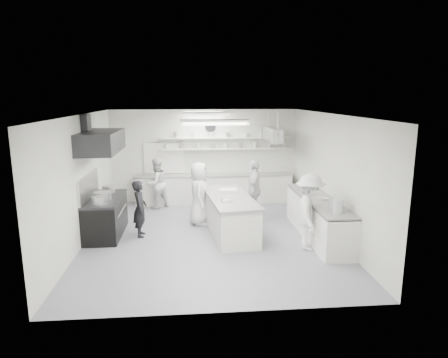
{
  "coord_description": "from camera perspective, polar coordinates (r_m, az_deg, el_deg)",
  "views": [
    {
      "loc": [
        -0.48,
        -9.27,
        3.43
      ],
      "look_at": [
        0.39,
        0.6,
        1.33
      ],
      "focal_mm": 31.67,
      "sensor_mm": 36.0,
      "label": 1
    }
  ],
  "objects": [
    {
      "name": "bowl_right",
      "position": [
        9.86,
        14.0,
        -2.86
      ],
      "size": [
        0.32,
        0.32,
        0.07
      ],
      "primitive_type": "imported",
      "rotation": [
        0.0,
        0.0,
        0.25
      ],
      "color": "white",
      "rests_on": "right_counter"
    },
    {
      "name": "pot_rack",
      "position": [
        11.98,
        6.99,
        6.45
      ],
      "size": [
        0.3,
        1.6,
        0.4
      ],
      "primitive_type": "cube",
      "color": "#BABABA",
      "rests_on": "ceiling"
    },
    {
      "name": "stove_pot",
      "position": [
        9.99,
        -17.13,
        -2.49
      ],
      "size": [
        0.42,
        0.42,
        0.24
      ],
      "primitive_type": "cylinder",
      "color": "#BABABA",
      "rests_on": "stove"
    },
    {
      "name": "floor",
      "position": [
        9.9,
        -1.95,
        -8.4
      ],
      "size": [
        6.0,
        7.0,
        0.02
      ],
      "primitive_type": "cube",
      "color": "#918F9B",
      "rests_on": "ground"
    },
    {
      "name": "shelf_lower",
      "position": [
        12.8,
        0.31,
        4.41
      ],
      "size": [
        4.2,
        0.26,
        0.04
      ],
      "primitive_type": "cube",
      "color": "white",
      "rests_on": "wall_back"
    },
    {
      "name": "cook_island_right",
      "position": [
        11.17,
        4.38,
        -1.48
      ],
      "size": [
        0.67,
        1.06,
        1.69
      ],
      "primitive_type": "imported",
      "rotation": [
        0.0,
        0.0,
        -1.85
      ],
      "color": "white",
      "rests_on": "floor"
    },
    {
      "name": "light_fixture_front",
      "position": [
        7.5,
        -1.36,
        8.19
      ],
      "size": [
        1.3,
        0.25,
        0.1
      ],
      "primitive_type": "cube",
      "color": "white",
      "rests_on": "ceiling"
    },
    {
      "name": "light_fixture_rear",
      "position": [
        11.09,
        -2.57,
        9.4
      ],
      "size": [
        1.3,
        0.25,
        0.1
      ],
      "primitive_type": "cube",
      "color": "white",
      "rests_on": "ceiling"
    },
    {
      "name": "wall_right",
      "position": [
        10.08,
        15.27,
        0.49
      ],
      "size": [
        0.04,
        7.0,
        3.0
      ],
      "primitive_type": "cube",
      "color": "silver",
      "rests_on": "floor"
    },
    {
      "name": "pass_through_window",
      "position": [
        12.93,
        -8.61,
        3.0
      ],
      "size": [
        1.3,
        0.04,
        1.0
      ],
      "primitive_type": "cube",
      "color": "black",
      "rests_on": "wall_back"
    },
    {
      "name": "exhaust_hood",
      "position": [
        9.96,
        -17.36,
        5.18
      ],
      "size": [
        0.85,
        2.0,
        0.5
      ],
      "primitive_type": "cube",
      "color": "#28282B",
      "rests_on": "wall_left"
    },
    {
      "name": "prep_island",
      "position": [
        9.97,
        0.84,
        -5.36
      ],
      "size": [
        1.22,
        2.6,
        0.93
      ],
      "primitive_type": "cube",
      "rotation": [
        0.0,
        0.0,
        0.12
      ],
      "color": "white",
      "rests_on": "floor"
    },
    {
      "name": "ceiling",
      "position": [
        9.29,
        -2.08,
        9.35
      ],
      "size": [
        6.0,
        7.0,
        0.02
      ],
      "primitive_type": "cube",
      "color": "white",
      "rests_on": "wall_back"
    },
    {
      "name": "wall_clock",
      "position": [
        12.78,
        -1.97,
        7.54
      ],
      "size": [
        0.32,
        0.05,
        0.32
      ],
      "primitive_type": "cylinder",
      "rotation": [
        1.57,
        0.0,
        0.0
      ],
      "color": "white",
      "rests_on": "wall_back"
    },
    {
      "name": "bowl_island_a",
      "position": [
        9.4,
        0.35,
        -3.28
      ],
      "size": [
        0.34,
        0.34,
        0.07
      ],
      "primitive_type": "imported",
      "rotation": [
        0.0,
        0.0,
        -0.22
      ],
      "color": "#BABABA",
      "rests_on": "prep_island"
    },
    {
      "name": "stove",
      "position": [
        10.34,
        -16.7,
        -5.33
      ],
      "size": [
        0.8,
        1.8,
        0.9
      ],
      "primitive_type": "cube",
      "color": "black",
      "rests_on": "floor"
    },
    {
      "name": "cook_island_left",
      "position": [
        10.65,
        -3.62,
        -2.11
      ],
      "size": [
        0.58,
        0.86,
        1.7
      ],
      "primitive_type": "imported",
      "rotation": [
        0.0,
        0.0,
        1.52
      ],
      "color": "white",
      "rests_on": "floor"
    },
    {
      "name": "wall_front",
      "position": [
        6.1,
        -0.26,
        -6.5
      ],
      "size": [
        6.0,
        0.04,
        3.0
      ],
      "primitive_type": "cube",
      "color": "silver",
      "rests_on": "floor"
    },
    {
      "name": "cook_right",
      "position": [
        9.1,
        12.24,
        -4.67
      ],
      "size": [
        0.91,
        1.25,
        1.74
      ],
      "primitive_type": "imported",
      "rotation": [
        0.0,
        0.0,
        1.32
      ],
      "color": "white",
      "rests_on": "floor"
    },
    {
      "name": "bowl_island_b",
      "position": [
        9.18,
        0.22,
        -3.7
      ],
      "size": [
        0.19,
        0.19,
        0.05
      ],
      "primitive_type": "imported",
      "rotation": [
        0.0,
        0.0,
        0.11
      ],
      "color": "white",
      "rests_on": "prep_island"
    },
    {
      "name": "right_counter",
      "position": [
        10.04,
        13.45,
        -5.54
      ],
      "size": [
        0.74,
        3.3,
        0.94
      ],
      "primitive_type": "cube",
      "color": "white",
      "rests_on": "floor"
    },
    {
      "name": "wall_left",
      "position": [
        9.8,
        -19.82,
        -0.13
      ],
      "size": [
        0.04,
        7.0,
        3.0
      ],
      "primitive_type": "cube",
      "color": "silver",
      "rests_on": "floor"
    },
    {
      "name": "back_counter",
      "position": [
        12.84,
        -1.4,
        -1.43
      ],
      "size": [
        5.0,
        0.6,
        0.92
      ],
      "primitive_type": "cube",
      "color": "white",
      "rests_on": "floor"
    },
    {
      "name": "cook_stove",
      "position": [
        9.95,
        -12.05,
        -4.2
      ],
      "size": [
        0.37,
        0.53,
        1.41
      ],
      "primitive_type": "imported",
      "rotation": [
        0.0,
        0.0,
        1.63
      ],
      "color": "black",
      "rests_on": "floor"
    },
    {
      "name": "wall_back",
      "position": [
        12.92,
        -2.84,
        3.34
      ],
      "size": [
        6.0,
        0.04,
        3.0
      ],
      "primitive_type": "cube",
      "color": "silver",
      "rests_on": "floor"
    },
    {
      "name": "shelf_upper",
      "position": [
        12.76,
        0.32,
        5.97
      ],
      "size": [
        4.2,
        0.26,
        0.04
      ],
      "primitive_type": "cube",
      "color": "white",
      "rests_on": "wall_back"
    },
    {
      "name": "cook_back",
      "position": [
        12.32,
        -9.73,
        -0.61
      ],
      "size": [
        0.97,
        0.95,
        1.57
      ],
      "primitive_type": "imported",
      "rotation": [
        0.0,
        0.0,
        -2.45
      ],
      "color": "white",
      "rests_on": "floor"
    }
  ]
}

